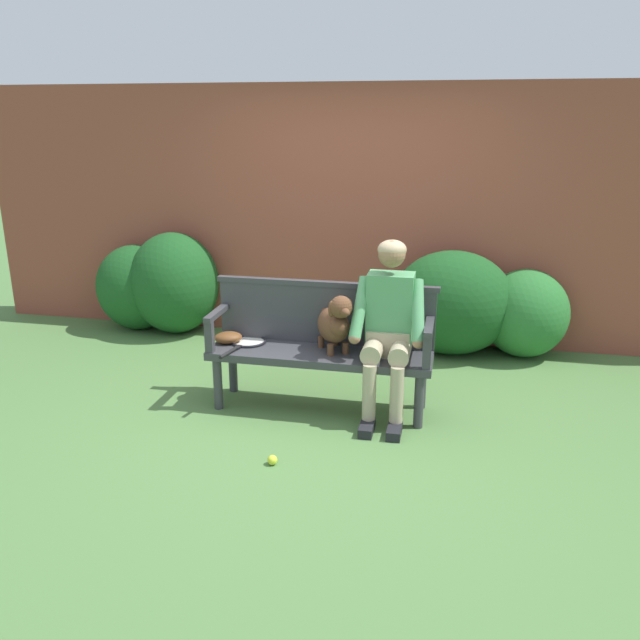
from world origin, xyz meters
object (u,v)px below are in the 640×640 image
(garden_bench, at_px, (320,359))
(tennis_ball, at_px, (272,460))
(baseball_glove, at_px, (228,337))
(person_seated, at_px, (389,322))
(tennis_racket, at_px, (247,342))
(dog_on_bench, at_px, (335,323))

(garden_bench, xyz_separation_m, tennis_ball, (-0.12, -0.92, -0.38))
(baseball_glove, bearing_deg, person_seated, -25.52)
(person_seated, distance_m, baseball_glove, 1.29)
(garden_bench, distance_m, tennis_ball, 1.00)
(tennis_racket, bearing_deg, dog_on_bench, -3.48)
(tennis_racket, bearing_deg, garden_bench, -4.70)
(person_seated, bearing_deg, baseball_glove, 178.16)
(tennis_racket, xyz_separation_m, tennis_ball, (0.48, -0.97, -0.45))
(person_seated, bearing_deg, tennis_ball, -125.39)
(tennis_racket, bearing_deg, tennis_ball, -63.60)
(dog_on_bench, xyz_separation_m, tennis_ball, (-0.24, -0.92, -0.68))
(person_seated, xyz_separation_m, tennis_ball, (-0.64, -0.91, -0.71))
(garden_bench, bearing_deg, dog_on_bench, 2.83)
(person_seated, height_order, dog_on_bench, person_seated)
(tennis_racket, height_order, baseball_glove, baseball_glove)
(garden_bench, height_order, dog_on_bench, dog_on_bench)
(dog_on_bench, distance_m, tennis_racket, 0.76)
(garden_bench, relative_size, tennis_ball, 25.93)
(garden_bench, relative_size, person_seated, 1.27)
(garden_bench, xyz_separation_m, baseball_glove, (-0.75, 0.03, 0.11))
(garden_bench, height_order, tennis_racket, tennis_racket)
(dog_on_bench, bearing_deg, tennis_ball, -104.67)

